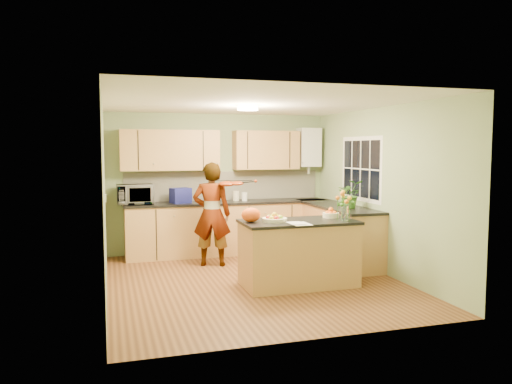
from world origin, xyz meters
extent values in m
plane|color=#542E18|center=(0.00, 0.00, 0.00)|extent=(4.50, 4.50, 0.00)
cube|color=white|center=(0.00, 0.00, 2.50)|extent=(4.00, 4.50, 0.02)
cube|color=#8EA173|center=(0.00, 2.25, 1.25)|extent=(4.00, 0.02, 2.50)
cube|color=#8EA173|center=(0.00, -2.25, 1.25)|extent=(4.00, 0.02, 2.50)
cube|color=#8EA173|center=(-2.00, 0.00, 1.25)|extent=(0.02, 4.50, 2.50)
cube|color=#8EA173|center=(2.00, 0.00, 1.25)|extent=(0.02, 4.50, 2.50)
cube|color=#A66D42|center=(0.10, 1.95, 0.45)|extent=(3.60, 0.60, 0.90)
cube|color=black|center=(0.10, 1.94, 0.92)|extent=(3.64, 0.62, 0.04)
cube|color=#A66D42|center=(1.70, 0.85, 0.45)|extent=(0.60, 2.20, 0.90)
cube|color=black|center=(1.69, 0.85, 0.92)|extent=(0.62, 2.24, 0.04)
cube|color=white|center=(0.10, 2.23, 1.20)|extent=(3.60, 0.02, 0.52)
cube|color=#A66D42|center=(-0.90, 2.08, 1.85)|extent=(1.70, 0.34, 0.70)
cube|color=#A66D42|center=(0.85, 2.08, 1.85)|extent=(1.20, 0.34, 0.70)
cube|color=white|center=(1.70, 2.09, 1.90)|extent=(0.40, 0.30, 0.72)
cylinder|color=#B9B9BE|center=(1.70, 2.09, 1.50)|extent=(0.06, 0.06, 0.20)
cube|color=white|center=(1.99, 0.60, 1.55)|extent=(0.01, 1.30, 1.05)
cube|color=black|center=(1.99, 0.60, 1.55)|extent=(0.01, 1.18, 0.92)
cube|color=white|center=(-1.99, -0.60, 1.30)|extent=(0.02, 0.09, 0.09)
cylinder|color=#FFEABF|center=(0.00, 0.30, 2.46)|extent=(0.30, 0.30, 0.06)
cylinder|color=white|center=(0.00, 0.30, 2.49)|extent=(0.10, 0.10, 0.02)
cube|color=#A66D42|center=(0.53, -0.37, 0.43)|extent=(1.53, 0.77, 0.86)
cube|color=black|center=(0.53, -0.37, 0.88)|extent=(1.57, 0.80, 0.04)
cylinder|color=beige|center=(0.18, -0.37, 0.92)|extent=(0.34, 0.34, 0.05)
cylinder|color=beige|center=(1.08, -0.22, 0.93)|extent=(0.23, 0.23, 0.07)
cylinder|color=silver|center=(1.13, -0.55, 1.00)|extent=(0.10, 0.10, 0.21)
ellipsoid|color=#EC5113|center=(-0.13, -0.32, 1.00)|extent=(0.30, 0.28, 0.20)
cube|color=silver|center=(0.43, -0.67, 0.91)|extent=(0.24, 0.32, 0.01)
imported|color=tan|center=(-0.37, 1.12, 0.83)|extent=(0.70, 0.56, 1.66)
imported|color=white|center=(-1.51, 1.95, 1.11)|extent=(0.61, 0.42, 0.33)
cube|color=navy|center=(-0.75, 1.93, 1.07)|extent=(0.38, 0.33, 0.26)
cylinder|color=#B9B9BE|center=(-0.13, 1.98, 1.05)|extent=(0.16, 0.16, 0.22)
sphere|color=black|center=(-0.13, 1.98, 1.20)|extent=(0.08, 0.08, 0.08)
cylinder|color=beige|center=(0.26, 2.00, 1.03)|extent=(0.15, 0.15, 0.18)
cylinder|color=white|center=(0.40, 1.93, 1.02)|extent=(0.11, 0.11, 0.15)
imported|color=#386E24|center=(1.70, 0.39, 1.17)|extent=(0.50, 0.47, 0.45)
camera|label=1|loc=(-1.96, -6.66, 1.88)|focal=35.00mm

